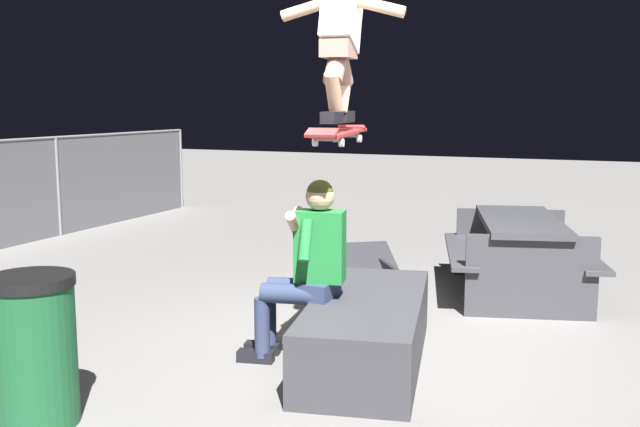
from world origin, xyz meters
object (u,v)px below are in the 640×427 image
(ledge_box_main, at_px, (367,330))
(person_sitting_on_ledge, at_px, (305,262))
(skateboard, at_px, (338,133))
(picnic_table_back, at_px, (519,244))
(kicker_ramp, at_px, (357,277))
(trash_bin, at_px, (34,350))
(skater_airborne, at_px, (341,33))

(ledge_box_main, bearing_deg, person_sitting_on_ledge, 108.32)
(skateboard, relative_size, picnic_table_back, 0.52)
(ledge_box_main, xyz_separation_m, person_sitting_on_ledge, (-0.14, 0.41, 0.49))
(skateboard, xyz_separation_m, kicker_ramp, (2.09, 0.62, -1.54))
(ledge_box_main, relative_size, trash_bin, 2.13)
(skateboard, distance_m, picnic_table_back, 2.71)
(trash_bin, bearing_deg, skateboard, -34.32)
(picnic_table_back, bearing_deg, skateboard, 157.17)
(ledge_box_main, relative_size, skateboard, 1.79)
(ledge_box_main, bearing_deg, trash_bin, 140.11)
(person_sitting_on_ledge, bearing_deg, skater_airborne, -37.08)
(ledge_box_main, height_order, kicker_ramp, ledge_box_main)
(skater_airborne, bearing_deg, skateboard, -172.08)
(person_sitting_on_ledge, relative_size, kicker_ramp, 1.03)
(skater_airborne, bearing_deg, picnic_table_back, -23.51)
(person_sitting_on_ledge, bearing_deg, ledge_box_main, -71.68)
(picnic_table_back, relative_size, trash_bin, 2.28)
(person_sitting_on_ledge, distance_m, skateboard, 0.93)
(ledge_box_main, bearing_deg, picnic_table_back, -17.36)
(kicker_ramp, bearing_deg, skateboard, -163.39)
(person_sitting_on_ledge, relative_size, picnic_table_back, 0.65)
(person_sitting_on_ledge, distance_m, skater_airborne, 1.61)
(ledge_box_main, distance_m, trash_bin, 2.20)
(ledge_box_main, relative_size, skater_airborne, 1.66)
(ledge_box_main, xyz_separation_m, skateboard, (0.03, 0.24, 1.38))
(picnic_table_back, bearing_deg, person_sitting_on_ledge, 155.07)
(person_sitting_on_ledge, xyz_separation_m, skateboard, (0.17, -0.18, 0.89))
(ledge_box_main, height_order, person_sitting_on_ledge, person_sitting_on_ledge)
(skateboard, height_order, trash_bin, skateboard)
(skateboard, xyz_separation_m, picnic_table_back, (2.27, -0.96, -1.12))
(skateboard, bearing_deg, person_sitting_on_ledge, 133.57)
(ledge_box_main, relative_size, picnic_table_back, 0.93)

